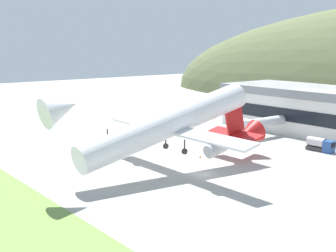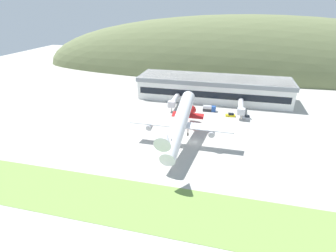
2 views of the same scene
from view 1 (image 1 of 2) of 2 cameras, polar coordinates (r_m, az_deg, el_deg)
name	(u,v)px [view 1 (image 1 of 2)]	position (r m, az deg, el deg)	size (l,w,h in m)	color
ground_plane	(203,174)	(87.98, 4.29, -5.90)	(437.85, 437.85, 0.00)	#ADAAA3
grass_strip_foreground	(1,221)	(69.66, -19.66, -10.84)	(394.06, 18.09, 0.08)	#759947
jetway_0	(260,123)	(121.38, 11.19, 0.35)	(3.38, 15.40, 5.43)	silver
cargo_airplane	(171,125)	(87.21, 0.43, 0.11)	(38.51, 49.87, 15.82)	silver
fuel_truck	(320,145)	(111.21, 18.07, -2.18)	(6.48, 2.71, 3.08)	#264C99
traffic_cone_0	(200,157)	(100.08, 3.95, -3.74)	(0.52, 0.52, 0.58)	orange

